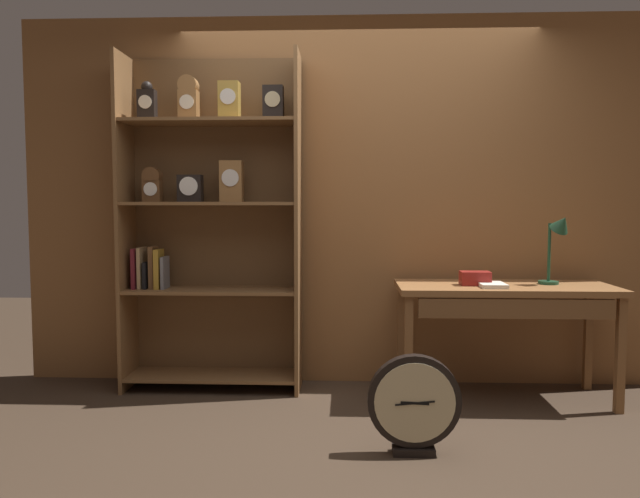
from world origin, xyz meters
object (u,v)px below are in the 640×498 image
object	(u,v)px
open_repair_manual	(492,285)
round_clock_large	(414,404)
bookshelf	(209,217)
desk_lamp	(559,236)
workbench	(505,299)
toolbox_small	(475,278)

from	to	relation	value
open_repair_manual	round_clock_large	bearing A→B (deg)	-125.37
bookshelf	desk_lamp	distance (m)	2.33
workbench	desk_lamp	world-z (taller)	desk_lamp
bookshelf	workbench	world-z (taller)	bookshelf
round_clock_large	workbench	bearing A→B (deg)	52.48
bookshelf	round_clock_large	bearing A→B (deg)	-40.45
toolbox_small	open_repair_manual	world-z (taller)	toolbox_small
toolbox_small	open_repair_manual	bearing A→B (deg)	-40.93
desk_lamp	open_repair_manual	size ratio (longest dim) A/B	2.16
bookshelf	toolbox_small	size ratio (longest dim) A/B	12.23
bookshelf	desk_lamp	world-z (taller)	bookshelf
desk_lamp	round_clock_large	distance (m)	1.60
bookshelf	toolbox_small	bearing A→B (deg)	-6.87
round_clock_large	bookshelf	bearing A→B (deg)	139.55
toolbox_small	round_clock_large	xyz separation A→B (m)	(-0.49, -0.89, -0.54)
round_clock_large	open_repair_manual	bearing A→B (deg)	54.56
bookshelf	toolbox_small	world-z (taller)	bookshelf
workbench	open_repair_manual	distance (m)	0.17
open_repair_manual	round_clock_large	size ratio (longest dim) A/B	0.43
bookshelf	workbench	xyz separation A→B (m)	(1.98, -0.21, -0.52)
workbench	round_clock_large	size ratio (longest dim) A/B	2.69
toolbox_small	open_repair_manual	distance (m)	0.12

